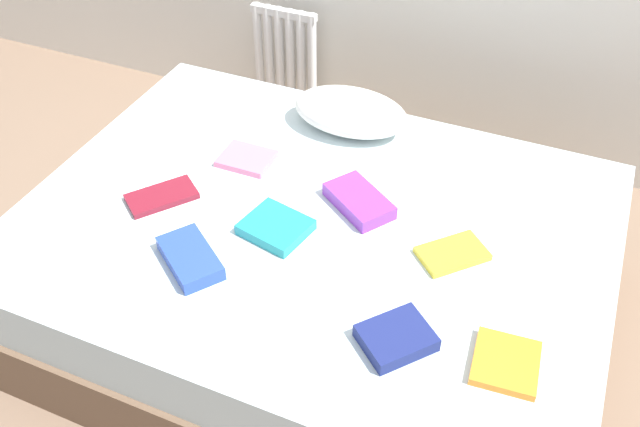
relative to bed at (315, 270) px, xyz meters
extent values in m
plane|color=#7F6651|center=(0.00, 0.00, -0.25)|extent=(8.00, 8.00, 0.00)
cube|color=brown|center=(0.00, 0.00, -0.11)|extent=(2.00, 1.50, 0.28)
cube|color=silver|center=(0.00, 0.00, 0.14)|extent=(1.96, 1.46, 0.22)
cylinder|color=white|center=(-0.83, 1.20, 0.12)|extent=(0.04, 0.04, 0.49)
cylinder|color=white|center=(-0.77, 1.20, 0.12)|extent=(0.04, 0.04, 0.49)
cylinder|color=white|center=(-0.71, 1.20, 0.12)|extent=(0.04, 0.04, 0.49)
cylinder|color=white|center=(-0.65, 1.20, 0.12)|extent=(0.04, 0.04, 0.49)
cylinder|color=white|center=(-0.59, 1.20, 0.12)|extent=(0.04, 0.04, 0.49)
cylinder|color=white|center=(-0.53, 1.20, 0.12)|extent=(0.04, 0.04, 0.49)
cube|color=white|center=(-0.68, 1.20, 0.35)|extent=(0.34, 0.04, 0.04)
cube|color=white|center=(-0.68, 1.20, -0.10)|extent=(0.34, 0.04, 0.04)
ellipsoid|color=white|center=(-0.08, 0.55, 0.33)|extent=(0.46, 0.28, 0.15)
cube|color=teal|center=(-0.09, -0.11, 0.27)|extent=(0.24, 0.22, 0.04)
cube|color=navy|center=(0.42, -0.39, 0.28)|extent=(0.24, 0.25, 0.05)
cube|color=yellow|center=(0.48, 0.01, 0.26)|extent=(0.24, 0.24, 0.02)
cube|color=maroon|center=(-0.53, -0.12, 0.26)|extent=(0.24, 0.26, 0.02)
cube|color=purple|center=(0.12, 0.12, 0.28)|extent=(0.28, 0.26, 0.05)
cube|color=pink|center=(-0.36, 0.19, 0.27)|extent=(0.19, 0.16, 0.02)
cube|color=#2847B7|center=(-0.27, -0.35, 0.28)|extent=(0.27, 0.25, 0.05)
cube|color=orange|center=(0.72, -0.35, 0.27)|extent=(0.19, 0.20, 0.03)
camera|label=1|loc=(0.70, -1.58, 1.80)|focal=38.48mm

